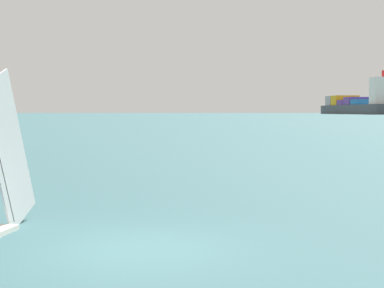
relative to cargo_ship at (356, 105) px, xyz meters
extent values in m
plane|color=#386066|center=(-167.96, -574.58, -8.90)|extent=(4000.00, 4000.00, 0.00)
cube|color=white|center=(-171.10, -572.35, -7.06)|extent=(0.50, 2.74, 4.00)
cube|color=#3F444C|center=(0.00, 0.05, -4.28)|extent=(39.84, 166.82, 9.24)
cube|color=silver|center=(4.47, -62.58, 12.32)|extent=(22.13, 17.21, 23.97)
cylinder|color=red|center=(4.47, -62.58, 27.31)|extent=(4.00, 4.00, 6.00)
cube|color=#1E66AD|center=(1.44, -20.17, 2.94)|extent=(26.57, 20.20, 5.20)
cube|color=#59388C|center=(-0.02, 0.27, 4.24)|extent=(26.57, 20.20, 7.80)
cube|color=#59388C|center=(-1.48, 20.70, 2.94)|extent=(26.57, 20.20, 5.20)
cube|color=gold|center=(-2.94, 41.14, 5.54)|extent=(26.57, 20.20, 10.40)
cube|color=#99999E|center=(-4.40, 61.58, 5.54)|extent=(26.57, 20.20, 10.40)
cube|color=#60665B|center=(-129.47, 848.20, 15.96)|extent=(815.20, 364.12, 49.72)
camera|label=1|loc=(-166.70, -586.40, -6.08)|focal=54.82mm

